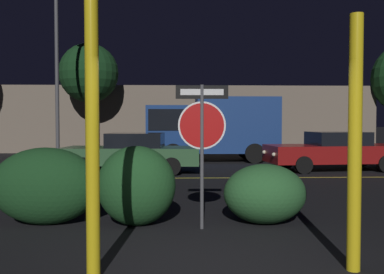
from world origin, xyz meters
TOP-DOWN VIEW (x-y plane):
  - ground_plane at (0.00, 0.00)m, footprint 260.00×260.00m
  - road_center_stripe at (0.00, 8.27)m, footprint 36.83×0.12m
  - stop_sign at (-0.05, 1.94)m, footprint 0.86×0.06m
  - yellow_pole_left at (-1.41, -0.24)m, footprint 0.15×0.15m
  - yellow_pole_right at (1.63, -0.10)m, footprint 0.16×0.16m
  - hedge_bush_1 at (-2.72, 2.34)m, footprint 1.85×1.02m
  - hedge_bush_2 at (-1.15, 2.22)m, footprint 1.33×1.05m
  - hedge_bush_3 at (1.06, 2.28)m, footprint 1.43×1.16m
  - passing_car_2 at (-2.01, 9.87)m, footprint 4.89×2.20m
  - passing_car_3 at (5.26, 10.24)m, footprint 5.02×2.27m
  - delivery_truck at (1.02, 14.00)m, footprint 5.80×2.40m
  - street_lamp at (-5.54, 13.31)m, footprint 0.51×0.51m
  - tree_2 at (-5.07, 17.57)m, footprint 3.08×3.08m
  - building_backdrop at (-2.20, 20.84)m, footprint 26.34×3.49m

SIDE VIEW (x-z plane):
  - ground_plane at x=0.00m, z-range 0.00..0.00m
  - road_center_stripe at x=0.00m, z-range 0.00..0.01m
  - hedge_bush_3 at x=1.06m, z-range 0.00..1.03m
  - hedge_bush_1 at x=-2.72m, z-range 0.00..1.33m
  - hedge_bush_2 at x=-1.15m, z-range 0.00..1.36m
  - passing_car_2 at x=-2.01m, z-range 0.01..1.38m
  - passing_car_3 at x=5.26m, z-range 0.01..1.41m
  - yellow_pole_right at x=1.63m, z-range 0.00..3.03m
  - delivery_truck at x=1.02m, z-range 0.14..2.98m
  - stop_sign at x=-0.05m, z-range 0.50..2.87m
  - yellow_pole_left at x=-1.41m, z-range 0.00..3.53m
  - building_backdrop at x=-2.20m, z-range 0.00..3.82m
  - tree_2 at x=-5.07m, z-range 1.35..7.20m
  - street_lamp at x=-5.54m, z-range 1.39..9.36m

